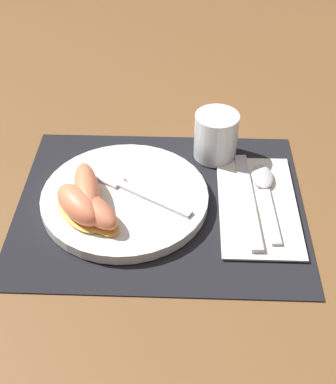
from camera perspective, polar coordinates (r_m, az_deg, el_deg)
name	(u,v)px	position (r m, az deg, el deg)	size (l,w,h in m)	color
ground_plane	(160,205)	(0.80, -0.81, -1.37)	(3.00, 3.00, 0.00)	brown
placemat	(160,204)	(0.80, -0.82, -1.27)	(0.43, 0.35, 0.00)	black
plate	(125,199)	(0.80, -4.64, -0.80)	(0.25, 0.25, 0.02)	white
juice_glass	(216,138)	(0.88, 5.12, 5.74)	(0.07, 0.07, 0.08)	silver
napkin	(257,203)	(0.81, 9.52, -1.15)	(0.12, 0.22, 0.00)	white
knife	(249,202)	(0.80, 8.59, -1.03)	(0.03, 0.21, 0.01)	silver
spoon	(264,187)	(0.83, 10.24, 0.58)	(0.04, 0.17, 0.01)	silver
fork	(125,186)	(0.80, -4.61, 0.67)	(0.18, 0.12, 0.00)	silver
citrus_wedge_0	(87,193)	(0.78, -8.60, -0.14)	(0.07, 0.14, 0.04)	#F7C656
citrus_wedge_1	(79,206)	(0.76, -9.51, -1.50)	(0.10, 0.10, 0.04)	#F7C656
citrus_wedge_2	(92,209)	(0.75, -8.14, -1.84)	(0.11, 0.11, 0.04)	#F7C656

